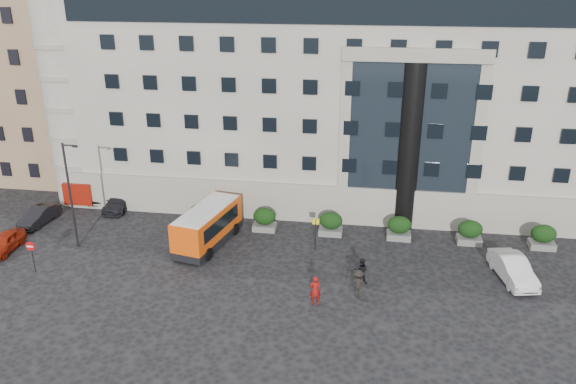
{
  "coord_description": "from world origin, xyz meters",
  "views": [
    {
      "loc": [
        8.91,
        -31.49,
        19.25
      ],
      "look_at": [
        3.68,
        3.68,
        5.0
      ],
      "focal_mm": 35.0,
      "sensor_mm": 36.0,
      "label": 1
    }
  ],
  "objects_px": {
    "no_entry_sign": "(31,251)",
    "red_truck": "(92,179)",
    "parked_car_a": "(4,243)",
    "pedestrian_a": "(315,290)",
    "hedge_b": "(264,219)",
    "pedestrian_b": "(361,271)",
    "hedge_d": "(399,228)",
    "hedge_f": "(543,237)",
    "pedestrian_c": "(358,283)",
    "hedge_c": "(331,223)",
    "street_lamp": "(71,192)",
    "hedge_e": "(470,232)",
    "parked_car_b": "(39,216)",
    "bus_stop_sign": "(316,229)",
    "white_taxi": "(513,269)",
    "hedge_a": "(200,215)",
    "parked_car_c": "(119,201)",
    "minibus": "(208,225)",
    "parked_car_d": "(104,191)"
  },
  "relations": [
    {
      "from": "hedge_d",
      "to": "parked_car_b",
      "type": "bearing_deg",
      "value": -177.03
    },
    {
      "from": "bus_stop_sign",
      "to": "minibus",
      "type": "xyz_separation_m",
      "value": [
        -8.0,
        -0.22,
        -0.15
      ]
    },
    {
      "from": "white_taxi",
      "to": "parked_car_a",
      "type": "bearing_deg",
      "value": 170.2
    },
    {
      "from": "hedge_b",
      "to": "pedestrian_b",
      "type": "relative_size",
      "value": 1.01
    },
    {
      "from": "parked_car_c",
      "to": "hedge_d",
      "type": "bearing_deg",
      "value": -10.58
    },
    {
      "from": "parked_car_c",
      "to": "pedestrian_c",
      "type": "relative_size",
      "value": 2.4
    },
    {
      "from": "hedge_f",
      "to": "minibus",
      "type": "bearing_deg",
      "value": -172.97
    },
    {
      "from": "hedge_d",
      "to": "parked_car_c",
      "type": "relative_size",
      "value": 0.42
    },
    {
      "from": "hedge_e",
      "to": "hedge_f",
      "type": "height_order",
      "value": "same"
    },
    {
      "from": "hedge_a",
      "to": "parked_car_a",
      "type": "xyz_separation_m",
      "value": [
        -12.89,
        -6.26,
        -0.26
      ]
    },
    {
      "from": "parked_car_d",
      "to": "white_taxi",
      "type": "xyz_separation_m",
      "value": [
        33.05,
        -9.35,
        0.09
      ]
    },
    {
      "from": "hedge_b",
      "to": "hedge_d",
      "type": "bearing_deg",
      "value": 0.0
    },
    {
      "from": "minibus",
      "to": "no_entry_sign",
      "type": "bearing_deg",
      "value": -138.75
    },
    {
      "from": "pedestrian_a",
      "to": "parked_car_a",
      "type": "bearing_deg",
      "value": -15.9
    },
    {
      "from": "hedge_c",
      "to": "hedge_e",
      "type": "bearing_deg",
      "value": 0.0
    },
    {
      "from": "no_entry_sign",
      "to": "red_truck",
      "type": "bearing_deg",
      "value": 100.13
    },
    {
      "from": "hedge_d",
      "to": "parked_car_c",
      "type": "distance_m",
      "value": 23.67
    },
    {
      "from": "red_truck",
      "to": "parked_car_c",
      "type": "xyz_separation_m",
      "value": [
        3.49,
        -2.45,
        -0.98
      ]
    },
    {
      "from": "hedge_f",
      "to": "pedestrian_c",
      "type": "bearing_deg",
      "value": -147.03
    },
    {
      "from": "parked_car_a",
      "to": "pedestrian_a",
      "type": "bearing_deg",
      "value": -11.78
    },
    {
      "from": "minibus",
      "to": "parked_car_b",
      "type": "distance_m",
      "value": 14.61
    },
    {
      "from": "hedge_f",
      "to": "parked_car_d",
      "type": "relative_size",
      "value": 0.36
    },
    {
      "from": "red_truck",
      "to": "pedestrian_c",
      "type": "xyz_separation_m",
      "value": [
        24.22,
        -13.41,
        -0.7
      ]
    },
    {
      "from": "street_lamp",
      "to": "hedge_f",
      "type": "bearing_deg",
      "value": 8.05
    },
    {
      "from": "hedge_a",
      "to": "parked_car_d",
      "type": "height_order",
      "value": "hedge_a"
    },
    {
      "from": "parked_car_c",
      "to": "white_taxi",
      "type": "distance_m",
      "value": 31.65
    },
    {
      "from": "hedge_a",
      "to": "pedestrian_a",
      "type": "relative_size",
      "value": 0.95
    },
    {
      "from": "street_lamp",
      "to": "parked_car_b",
      "type": "bearing_deg",
      "value": 146.76
    },
    {
      "from": "street_lamp",
      "to": "pedestrian_c",
      "type": "relative_size",
      "value": 4.36
    },
    {
      "from": "parked_car_a",
      "to": "pedestrian_a",
      "type": "xyz_separation_m",
      "value": [
        23.1,
        -3.6,
        0.3
      ]
    },
    {
      "from": "red_truck",
      "to": "pedestrian_b",
      "type": "distance_m",
      "value": 27.09
    },
    {
      "from": "no_entry_sign",
      "to": "minibus",
      "type": "height_order",
      "value": "minibus"
    },
    {
      "from": "street_lamp",
      "to": "parked_car_d",
      "type": "height_order",
      "value": "street_lamp"
    },
    {
      "from": "parked_car_b",
      "to": "bus_stop_sign",
      "type": "bearing_deg",
      "value": 2.02
    },
    {
      "from": "hedge_f",
      "to": "parked_car_c",
      "type": "height_order",
      "value": "hedge_f"
    },
    {
      "from": "bus_stop_sign",
      "to": "pedestrian_a",
      "type": "height_order",
      "value": "bus_stop_sign"
    },
    {
      "from": "street_lamp",
      "to": "minibus",
      "type": "distance_m",
      "value": 10.0
    },
    {
      "from": "hedge_c",
      "to": "street_lamp",
      "type": "xyz_separation_m",
      "value": [
        -18.34,
        -4.8,
        3.44
      ]
    },
    {
      "from": "parked_car_a",
      "to": "parked_car_d",
      "type": "bearing_deg",
      "value": 72.97
    },
    {
      "from": "hedge_b",
      "to": "hedge_f",
      "type": "relative_size",
      "value": 1.0
    },
    {
      "from": "parked_car_a",
      "to": "white_taxi",
      "type": "xyz_separation_m",
      "value": [
        35.72,
        1.24,
        0.13
      ]
    },
    {
      "from": "hedge_b",
      "to": "pedestrian_b",
      "type": "xyz_separation_m",
      "value": [
        7.74,
        -6.96,
        -0.02
      ]
    },
    {
      "from": "hedge_b",
      "to": "minibus",
      "type": "relative_size",
      "value": 0.26
    },
    {
      "from": "red_truck",
      "to": "parked_car_d",
      "type": "xyz_separation_m",
      "value": [
        1.21,
        -0.51,
        -0.91
      ]
    },
    {
      "from": "minibus",
      "to": "parked_car_a",
      "type": "xyz_separation_m",
      "value": [
        -14.39,
        -3.24,
        -0.91
      ]
    },
    {
      "from": "minibus",
      "to": "street_lamp",
      "type": "bearing_deg",
      "value": -157.07
    },
    {
      "from": "pedestrian_b",
      "to": "hedge_b",
      "type": "bearing_deg",
      "value": -34.1
    },
    {
      "from": "hedge_d",
      "to": "bus_stop_sign",
      "type": "xyz_separation_m",
      "value": [
        -6.1,
        -2.8,
        0.8
      ]
    },
    {
      "from": "pedestrian_a",
      "to": "street_lamp",
      "type": "bearing_deg",
      "value": -22.64
    },
    {
      "from": "red_truck",
      "to": "parked_car_a",
      "type": "height_order",
      "value": "red_truck"
    }
  ]
}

